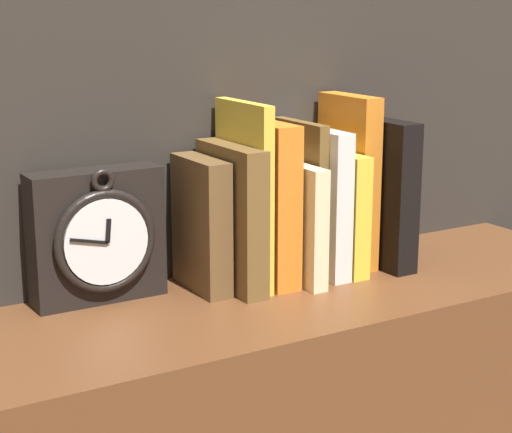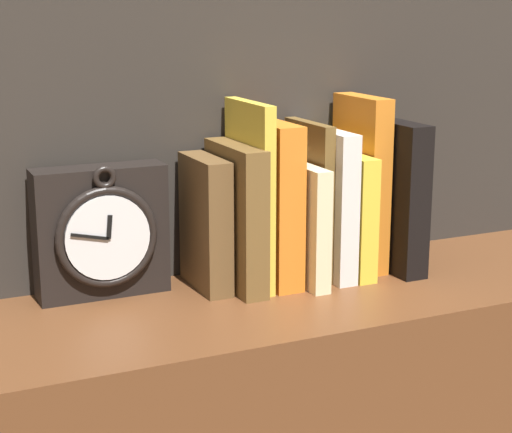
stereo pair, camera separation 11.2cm
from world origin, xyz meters
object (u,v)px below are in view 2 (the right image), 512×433
object	(u,v)px
clock	(102,232)
book_slot9_black	(390,195)
book_slot5_brown	(308,199)
book_slot8_orange	(361,183)
book_slot2_yellow	(250,195)
book_slot6_white	(326,203)
book_slot4_cream	(298,222)
book_slot7_yellow	(344,213)
book_slot3_orange	(271,203)
book_slot0_brown	(206,223)
book_slot1_brown	(233,217)

from	to	relation	value
clock	book_slot9_black	world-z (taller)	book_slot9_black
book_slot5_brown	book_slot8_orange	size ratio (longest dim) A/B	0.87
book_slot2_yellow	book_slot6_white	world-z (taller)	book_slot2_yellow
book_slot8_orange	book_slot4_cream	bearing A→B (deg)	-170.41
book_slot4_cream	book_slot8_orange	bearing A→B (deg)	9.59
book_slot7_yellow	book_slot4_cream	bearing A→B (deg)	-175.33
book_slot5_brown	book_slot7_yellow	bearing A→B (deg)	-11.04
clock	book_slot3_orange	distance (m)	0.24
book_slot8_orange	book_slot9_black	xyz separation A→B (m)	(0.04, -0.02, -0.02)
book_slot9_black	clock	bearing A→B (deg)	173.62
book_slot6_white	book_slot7_yellow	size ratio (longest dim) A/B	1.20
book_slot5_brown	book_slot6_white	size ratio (longest dim) A/B	1.05
book_slot4_cream	book_slot6_white	size ratio (longest dim) A/B	0.80
book_slot7_yellow	book_slot9_black	size ratio (longest dim) A/B	0.80
book_slot3_orange	book_slot6_white	bearing A→B (deg)	-2.07
book_slot5_brown	book_slot7_yellow	size ratio (longest dim) A/B	1.26
clock	book_slot4_cream	distance (m)	0.28
book_slot5_brown	book_slot7_yellow	xyz separation A→B (m)	(0.05, -0.01, -0.02)
book_slot8_orange	book_slot9_black	size ratio (longest dim) A/B	1.16
book_slot5_brown	book_slot2_yellow	bearing A→B (deg)	-176.75
clock	book_slot7_yellow	distance (m)	0.36
book_slot6_white	book_slot3_orange	bearing A→B (deg)	177.93
book_slot5_brown	book_slot8_orange	bearing A→B (deg)	1.41
book_slot3_orange	book_slot6_white	size ratio (longest dim) A/B	1.07
book_slot3_orange	book_slot6_white	distance (m)	0.09
book_slot3_orange	book_slot7_yellow	world-z (taller)	book_slot3_orange
book_slot0_brown	book_slot3_orange	xyz separation A→B (m)	(0.10, -0.01, 0.02)
book_slot8_orange	book_slot0_brown	bearing A→B (deg)	179.75
book_slot4_cream	book_slot5_brown	size ratio (longest dim) A/B	0.76
book_slot6_white	book_slot7_yellow	xyz separation A→B (m)	(0.03, -0.00, -0.02)
book_slot0_brown	book_slot7_yellow	size ratio (longest dim) A/B	1.04
book_slot1_brown	book_slot9_black	world-z (taller)	book_slot9_black
book_slot2_yellow	book_slot3_orange	distance (m)	0.04
book_slot6_white	book_slot2_yellow	bearing A→B (deg)	177.99
book_slot1_brown	book_slot3_orange	bearing A→B (deg)	4.47
book_slot1_brown	book_slot6_white	distance (m)	0.15
book_slot1_brown	book_slot8_orange	bearing A→B (deg)	3.60
book_slot1_brown	book_slot3_orange	distance (m)	0.06
book_slot0_brown	book_slot3_orange	distance (m)	0.10
book_slot3_orange	book_slot4_cream	xyz separation A→B (m)	(0.04, -0.01, -0.03)
book_slot6_white	book_slot4_cream	bearing A→B (deg)	-171.19
book_slot0_brown	book_slot3_orange	size ratio (longest dim) A/B	0.81
book_slot5_brown	book_slot9_black	distance (m)	0.13
book_slot1_brown	book_slot6_white	bearing A→B (deg)	0.62
book_slot3_orange	book_slot9_black	bearing A→B (deg)	-3.28
book_slot6_white	clock	bearing A→B (deg)	172.95
clock	book_slot0_brown	bearing A→B (deg)	-10.92
book_slot5_brown	book_slot6_white	world-z (taller)	book_slot5_brown
book_slot1_brown	book_slot8_orange	distance (m)	0.22
book_slot4_cream	book_slot8_orange	xyz separation A→B (m)	(0.12, 0.02, 0.04)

